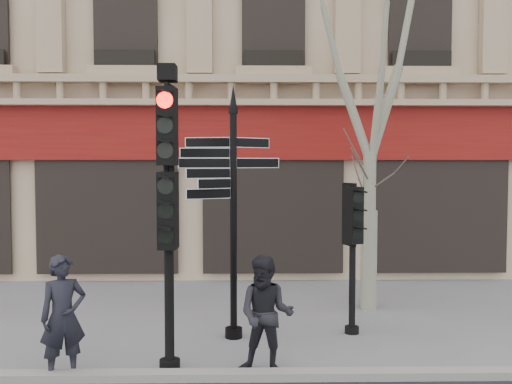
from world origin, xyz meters
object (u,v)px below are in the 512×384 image
(fingerpost, at_px, (233,169))
(plane_tree, at_px, (371,38))
(pedestrian_b, at_px, (266,315))
(traffic_signal_secondary, at_px, (353,231))
(traffic_signal_main, at_px, (168,179))
(pedestrian_a, at_px, (63,317))

(fingerpost, relative_size, plane_tree, 0.55)
(pedestrian_b, bearing_deg, traffic_signal_secondary, 62.97)
(fingerpost, bearing_deg, plane_tree, 20.43)
(traffic_signal_main, height_order, pedestrian_b, traffic_signal_main)
(fingerpost, height_order, pedestrian_b, fingerpost)
(traffic_signal_secondary, bearing_deg, pedestrian_a, -175.29)
(traffic_signal_main, bearing_deg, fingerpost, 63.01)
(traffic_signal_main, xyz_separation_m, plane_tree, (3.48, 3.27, 2.63))
(traffic_signal_secondary, height_order, pedestrian_b, traffic_signal_secondary)
(plane_tree, relative_size, pedestrian_a, 4.54)
(pedestrian_a, distance_m, pedestrian_b, 2.72)
(traffic_signal_main, relative_size, traffic_signal_secondary, 1.69)
(traffic_signal_main, distance_m, plane_tree, 5.45)
(fingerpost, xyz_separation_m, plane_tree, (2.62, 1.80, 2.51))
(pedestrian_a, relative_size, pedestrian_b, 1.03)
(traffic_signal_secondary, distance_m, plane_tree, 3.95)
(plane_tree, bearing_deg, pedestrian_a, -143.92)
(fingerpost, height_order, pedestrian_a, fingerpost)
(plane_tree, bearing_deg, traffic_signal_secondary, -111.29)
(traffic_signal_secondary, height_order, plane_tree, plane_tree)
(fingerpost, distance_m, traffic_signal_secondary, 2.27)
(fingerpost, xyz_separation_m, pedestrian_b, (0.48, -1.59, -1.98))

